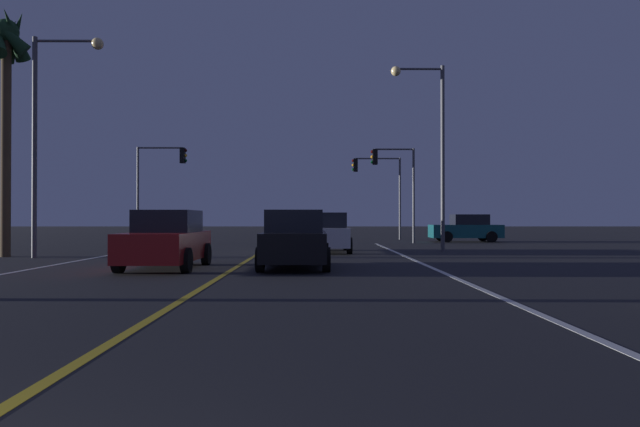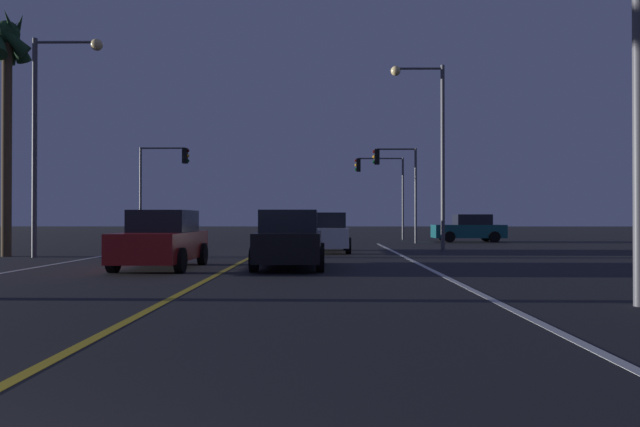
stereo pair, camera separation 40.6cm
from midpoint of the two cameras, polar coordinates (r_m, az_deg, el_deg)
name	(u,v)px [view 2 (the right image)]	position (r m, az deg, el deg)	size (l,w,h in m)	color
lane_edge_right	(447,278)	(14.42, 13.44, -6.28)	(0.16, 37.46, 0.01)	silver
lane_center_divider	(212,277)	(14.31, -10.02, -6.33)	(0.16, 37.46, 0.01)	gold
car_crossing_side	(469,229)	(36.23, 15.05, -1.48)	(4.30, 2.02, 1.70)	black
car_lead_same_lane	(290,240)	(16.72, -2.33, -2.68)	(2.02, 4.30, 1.70)	black
car_oncoming	(162,240)	(17.17, -14.91, -2.60)	(2.02, 4.30, 1.70)	black
car_ahead_far	(326,233)	(24.49, 1.11, -1.98)	(2.02, 4.30, 1.70)	black
traffic_light_near_right	(396,173)	(33.60, 7.94, 4.02)	(2.59, 0.36, 5.56)	#4C4C51
traffic_light_near_left	(163,172)	(34.61, -15.12, 4.02)	(2.95, 0.36, 5.64)	#4C4C51
traffic_light_far_right	(380,179)	(39.01, 6.34, 3.49)	(3.36, 0.36, 5.60)	#4C4C51
street_lamp_right_near	(604,8)	(11.22, 27.59, 17.79)	(2.41, 0.44, 7.77)	#4C4C51
street_lamp_left_mid	(51,118)	(23.56, -24.97, 8.71)	(2.63, 0.44, 8.18)	#4C4C51
street_lamp_right_far	(431,133)	(26.04, 11.49, 7.91)	(2.40, 0.44, 8.30)	#4C4C51
palm_tree_left_mid	(7,60)	(25.40, -28.47, 13.35)	(1.97, 2.01, 9.49)	#473826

